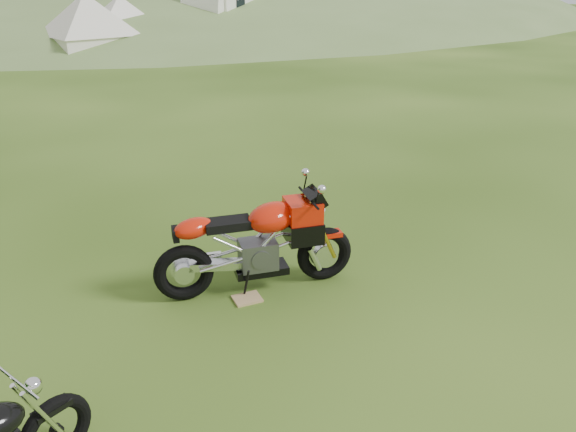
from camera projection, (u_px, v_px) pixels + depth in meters
ground at (334, 302)px, 5.82m from camera, size 120.00×120.00×0.00m
hillside at (210, 11)px, 48.06m from camera, size 80.00×64.00×8.00m
hedgerow at (210, 11)px, 48.06m from camera, size 36.00×1.20×8.60m
sport_motorcycle at (256, 237)px, 5.84m from camera, size 2.07×1.28×1.22m
plywood_board at (247, 299)px, 5.86m from camera, size 0.34×0.30×0.02m
tent_mid at (88, 25)px, 21.80m from camera, size 2.90×2.90×2.50m
tent_right at (122, 21)px, 23.87m from camera, size 2.99×2.99×2.39m
caravan at (232, 15)px, 26.94m from camera, size 5.83×4.22×2.49m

